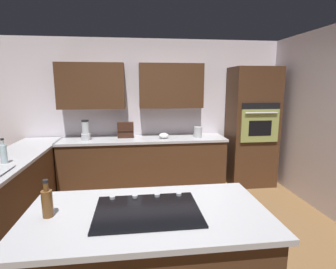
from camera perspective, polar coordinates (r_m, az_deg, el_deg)
ground_plane at (r=3.34m, az=-2.06°, el=-22.27°), size 14.00×14.00×0.00m
wall_back at (r=4.85m, az=-5.24°, el=6.11°), size 6.00×0.44×2.60m
lower_cabinets_back at (r=4.72m, az=-5.22°, el=-6.40°), size 2.80×0.60×0.86m
countertop_back at (r=4.61m, az=-5.31°, el=-1.04°), size 2.84×0.64×0.04m
lower_cabinets_side at (r=3.94m, az=-30.91°, el=-11.45°), size 0.60×2.90×0.86m
countertop_side at (r=3.81m, az=-31.56°, el=-5.13°), size 0.64×2.94×0.04m
island_base at (r=2.28m, az=-4.21°, el=-26.77°), size 1.70×0.87×0.86m
island_top at (r=2.04m, az=-4.39°, el=-16.69°), size 1.78×0.95×0.04m
wall_oven at (r=5.02m, az=17.49°, el=1.53°), size 0.80×0.66×2.11m
cooktop at (r=2.03m, az=-4.41°, el=-15.92°), size 0.76×0.56×0.03m
blender at (r=4.60m, az=-17.24°, el=0.60°), size 0.15×0.15×0.34m
mixing_bowl at (r=4.57m, az=-0.92°, el=-0.24°), size 0.17×0.17×0.09m
spice_rack at (r=4.66m, az=-9.07°, el=0.95°), size 0.27×0.11×0.27m
kettle at (r=4.67m, az=6.43°, el=0.50°), size 0.14×0.14×0.19m
dish_soap_bottle at (r=3.66m, az=-31.77°, el=-3.46°), size 0.07×0.07×0.30m
oil_bottle at (r=2.09m, az=-24.47°, el=-13.08°), size 0.08×0.08×0.27m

